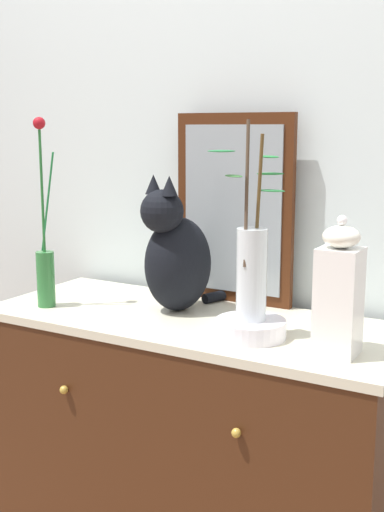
{
  "coord_description": "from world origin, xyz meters",
  "views": [
    {
      "loc": [
        0.91,
        -1.6,
        1.38
      ],
      "look_at": [
        0.0,
        0.0,
        1.02
      ],
      "focal_mm": 46.57,
      "sensor_mm": 36.0,
      "label": 1
    }
  ],
  "objects_px": {
    "mirror_leaning": "(234,209)",
    "cat_sitting": "(176,255)",
    "jar_lidded_porcelain": "(339,292)",
    "vase_slim_green": "(45,262)",
    "vase_glass_clear": "(252,267)",
    "bowl_porcelain": "(251,328)",
    "sideboard": "(192,453)"
  },
  "relations": [
    {
      "from": "sideboard",
      "to": "bowl_porcelain",
      "type": "relative_size",
      "value": 6.6
    },
    {
      "from": "sideboard",
      "to": "jar_lidded_porcelain",
      "type": "relative_size",
      "value": 3.61
    },
    {
      "from": "sideboard",
      "to": "cat_sitting",
      "type": "distance_m",
      "value": 0.6
    },
    {
      "from": "mirror_leaning",
      "to": "vase_slim_green",
      "type": "bearing_deg",
      "value": -143.93
    },
    {
      "from": "cat_sitting",
      "to": "jar_lidded_porcelain",
      "type": "height_order",
      "value": "cat_sitting"
    },
    {
      "from": "bowl_porcelain",
      "to": "jar_lidded_porcelain",
      "type": "distance_m",
      "value": 0.27
    },
    {
      "from": "vase_slim_green",
      "to": "bowl_porcelain",
      "type": "relative_size",
      "value": 3.08
    },
    {
      "from": "sideboard",
      "to": "mirror_leaning",
      "type": "xyz_separation_m",
      "value": [
        0.02,
        0.22,
        0.71
      ]
    },
    {
      "from": "sideboard",
      "to": "vase_glass_clear",
      "type": "xyz_separation_m",
      "value": [
        0.22,
        -0.08,
        0.61
      ]
    },
    {
      "from": "cat_sitting",
      "to": "vase_slim_green",
      "type": "xyz_separation_m",
      "value": [
        -0.37,
        -0.16,
        -0.03
      ]
    },
    {
      "from": "jar_lidded_porcelain",
      "to": "vase_slim_green",
      "type": "bearing_deg",
      "value": -179.02
    },
    {
      "from": "mirror_leaning",
      "to": "cat_sitting",
      "type": "distance_m",
      "value": 0.24
    },
    {
      "from": "vase_slim_green",
      "to": "vase_glass_clear",
      "type": "xyz_separation_m",
      "value": [
        0.67,
        0.03,
        0.05
      ]
    },
    {
      "from": "mirror_leaning",
      "to": "vase_slim_green",
      "type": "height_order",
      "value": "mirror_leaning"
    },
    {
      "from": "vase_slim_green",
      "to": "mirror_leaning",
      "type": "bearing_deg",
      "value": 36.07
    },
    {
      "from": "sideboard",
      "to": "vase_slim_green",
      "type": "height_order",
      "value": "vase_slim_green"
    },
    {
      "from": "mirror_leaning",
      "to": "sideboard",
      "type": "bearing_deg",
      "value": -94.95
    },
    {
      "from": "mirror_leaning",
      "to": "cat_sitting",
      "type": "bearing_deg",
      "value": -117.83
    },
    {
      "from": "sideboard",
      "to": "vase_slim_green",
      "type": "xyz_separation_m",
      "value": [
        -0.45,
        -0.11,
        0.56
      ]
    },
    {
      "from": "cat_sitting",
      "to": "bowl_porcelain",
      "type": "xyz_separation_m",
      "value": [
        0.3,
        -0.13,
        -0.14
      ]
    },
    {
      "from": "vase_slim_green",
      "to": "sideboard",
      "type": "bearing_deg",
      "value": 14.35
    },
    {
      "from": "vase_glass_clear",
      "to": "vase_slim_green",
      "type": "bearing_deg",
      "value": -177.42
    },
    {
      "from": "bowl_porcelain",
      "to": "jar_lidded_porcelain",
      "type": "height_order",
      "value": "jar_lidded_porcelain"
    },
    {
      "from": "bowl_porcelain",
      "to": "vase_glass_clear",
      "type": "height_order",
      "value": "vase_glass_clear"
    },
    {
      "from": "jar_lidded_porcelain",
      "to": "bowl_porcelain",
      "type": "bearing_deg",
      "value": 176.52
    },
    {
      "from": "cat_sitting",
      "to": "vase_slim_green",
      "type": "bearing_deg",
      "value": -157.18
    },
    {
      "from": "mirror_leaning",
      "to": "vase_glass_clear",
      "type": "height_order",
      "value": "mirror_leaning"
    },
    {
      "from": "cat_sitting",
      "to": "vase_glass_clear",
      "type": "distance_m",
      "value": 0.33
    },
    {
      "from": "vase_slim_green",
      "to": "jar_lidded_porcelain",
      "type": "height_order",
      "value": "vase_slim_green"
    },
    {
      "from": "vase_slim_green",
      "to": "jar_lidded_porcelain",
      "type": "relative_size",
      "value": 1.68
    },
    {
      "from": "vase_glass_clear",
      "to": "jar_lidded_porcelain",
      "type": "bearing_deg",
      "value": -3.59
    },
    {
      "from": "mirror_leaning",
      "to": "bowl_porcelain",
      "type": "height_order",
      "value": "mirror_leaning"
    }
  ]
}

